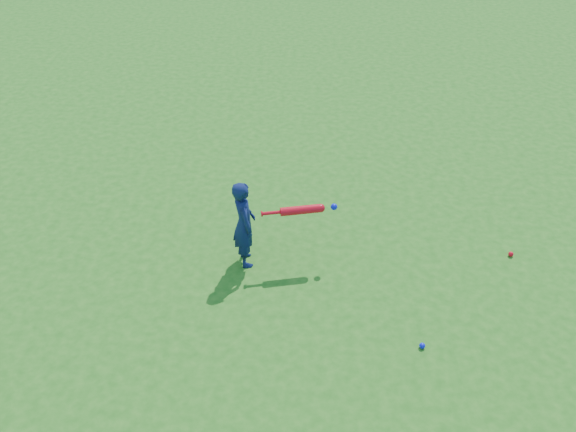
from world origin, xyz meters
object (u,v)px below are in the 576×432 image
object	(u,v)px
ground_ball_red	(511,254)
ground_ball_blue	(422,346)
child	(244,224)
bat_swing	(304,210)

from	to	relation	value
ground_ball_red	ground_ball_blue	bearing A→B (deg)	-128.54
ground_ball_blue	child	bearing A→B (deg)	146.28
child	bat_swing	bearing A→B (deg)	-99.07
child	bat_swing	distance (m)	0.69
ground_ball_red	ground_ball_blue	distance (m)	1.95
child	ground_ball_blue	xyz separation A→B (m)	(1.90, -1.27, -0.51)
ground_ball_red	bat_swing	xyz separation A→B (m)	(-2.44, -0.16, 0.66)
ground_ball_blue	bat_swing	bearing A→B (deg)	132.06
ground_ball_red	bat_swing	bearing A→B (deg)	-176.18
ground_ball_red	child	bearing A→B (deg)	-175.24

